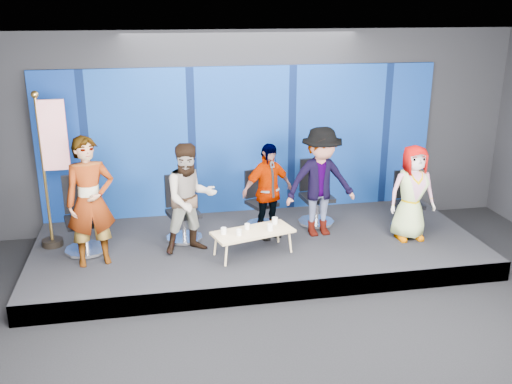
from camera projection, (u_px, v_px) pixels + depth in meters
ground at (297, 343)px, 6.90m from camera, size 10.00×10.00×0.00m
room_walls at (302, 148)px, 6.14m from camera, size 10.02×8.02×3.51m
riser at (258, 249)px, 9.19m from camera, size 7.00×3.00×0.30m
backdrop at (242, 141)px, 10.08m from camera, size 7.00×0.08×2.60m
chair_a at (84, 227)px, 8.64m from camera, size 0.78×0.78×1.17m
panelist_a at (90, 202)px, 8.05m from camera, size 0.77×0.59×1.89m
chair_b at (183, 219)px, 9.09m from camera, size 0.71×0.71×1.04m
panelist_b at (190, 199)px, 8.49m from camera, size 0.95×0.81×1.69m
chair_c at (260, 208)px, 9.65m from camera, size 0.70×0.70×0.96m
panelist_c at (268, 191)px, 9.05m from camera, size 0.99×0.68×1.55m
chair_d at (316, 203)px, 9.76m from camera, size 0.67×0.67×1.10m
panelist_d at (321, 182)px, 9.11m from camera, size 1.20×0.75×1.79m
chair_e at (407, 209)px, 9.61m from camera, size 0.54×0.54×0.95m
panelist_e at (412, 193)px, 9.00m from camera, size 0.75×0.49×1.54m
coffee_table at (253, 233)px, 8.54m from camera, size 1.30×0.82×0.37m
mug_a at (224, 231)px, 8.40m from camera, size 0.08×0.08×0.10m
mug_b at (239, 232)px, 8.36m from camera, size 0.08×0.08×0.09m
mug_c at (247, 227)px, 8.58m from camera, size 0.08×0.08×0.09m
mug_d at (270, 227)px, 8.54m from camera, size 0.09×0.09×0.10m
mug_e at (275, 221)px, 8.79m from camera, size 0.09×0.09×0.10m
flag_stand at (52, 167)px, 8.55m from camera, size 0.55×0.32×2.42m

